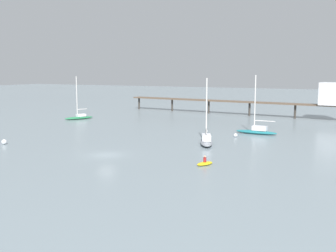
% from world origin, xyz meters
% --- Properties ---
extents(ground_plane, '(400.00, 400.00, 0.00)m').
position_xyz_m(ground_plane, '(0.00, 0.00, 0.00)').
color(ground_plane, gray).
extents(pier, '(56.82, 9.16, 8.39)m').
position_xyz_m(pier, '(15.41, 52.83, 4.95)').
color(pier, brown).
rests_on(pier, ground_plane).
extents(sailboat_gray, '(4.32, 7.04, 9.98)m').
position_xyz_m(sailboat_gray, '(9.31, 12.85, 0.70)').
color(sailboat_gray, gray).
rests_on(sailboat_gray, ground_plane).
extents(sailboat_teal, '(7.43, 2.16, 10.28)m').
position_xyz_m(sailboat_teal, '(13.82, 26.26, 0.71)').
color(sailboat_teal, '#1E727A').
rests_on(sailboat_teal, ground_plane).
extents(sailboat_green, '(4.82, 6.79, 9.67)m').
position_xyz_m(sailboat_green, '(-27.76, 30.36, 0.60)').
color(sailboat_green, '#287F4C').
rests_on(sailboat_green, ground_plane).
extents(dinghy_yellow, '(1.93, 2.65, 1.14)m').
position_xyz_m(dinghy_yellow, '(13.74, 0.32, 0.22)').
color(dinghy_yellow, yellow).
rests_on(dinghy_yellow, ground_plane).
extents(mooring_buoy_near, '(0.62, 0.62, 0.62)m').
position_xyz_m(mooring_buoy_near, '(11.34, 21.56, 0.31)').
color(mooring_buoy_near, silver).
rests_on(mooring_buoy_near, ground_plane).
extents(mooring_buoy_outer, '(0.77, 0.77, 0.77)m').
position_xyz_m(mooring_buoy_outer, '(-18.32, -0.08, 0.39)').
color(mooring_buoy_outer, silver).
rests_on(mooring_buoy_outer, ground_plane).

